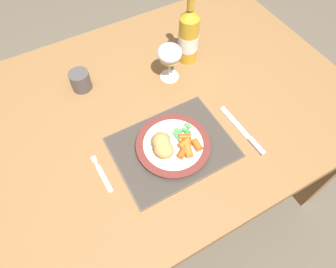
{
  "coord_description": "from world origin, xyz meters",
  "views": [
    {
      "loc": [
        -0.24,
        -0.6,
        1.56
      ],
      "look_at": [
        0.01,
        -0.15,
        0.78
      ],
      "focal_mm": 32.0,
      "sensor_mm": 36.0,
      "label": 1
    }
  ],
  "objects": [
    {
      "name": "glazed_carrots",
      "position": [
        0.04,
        -0.22,
        0.78
      ],
      "size": [
        0.09,
        0.09,
        0.02
      ],
      "color": "orange",
      "rests_on": "dinner_plate"
    },
    {
      "name": "breaded_croquettes",
      "position": [
        -0.03,
        -0.19,
        0.79
      ],
      "size": [
        0.08,
        0.1,
        0.05
      ],
      "color": "tan",
      "rests_on": "dinner_plate"
    },
    {
      "name": "table_knife",
      "position": [
        0.24,
        -0.26,
        0.74
      ],
      "size": [
        0.02,
        0.22,
        0.01
      ],
      "color": "silver",
      "rests_on": "dining_table"
    },
    {
      "name": "bottle",
      "position": [
        0.26,
        0.15,
        0.85
      ],
      "size": [
        0.07,
        0.07,
        0.3
      ],
      "color": "gold",
      "rests_on": "dining_table"
    },
    {
      "name": "fork",
      "position": [
        -0.23,
        -0.17,
        0.74
      ],
      "size": [
        0.02,
        0.14,
        0.01
      ],
      "color": "silver",
      "rests_on": "dining_table"
    },
    {
      "name": "dining_table",
      "position": [
        0.0,
        0.0,
        0.66
      ],
      "size": [
        1.48,
        0.98,
        0.74
      ],
      "color": "olive",
      "rests_on": "ground"
    },
    {
      "name": "drinking_cup",
      "position": [
        -0.15,
        0.2,
        0.78
      ],
      "size": [
        0.07,
        0.07,
        0.07
      ],
      "color": "#4C4747",
      "rests_on": "dining_table"
    },
    {
      "name": "placemat",
      "position": [
        0.01,
        -0.18,
        0.74
      ],
      "size": [
        0.37,
        0.28,
        0.01
      ],
      "color": "brown",
      "rests_on": "dining_table"
    },
    {
      "name": "wine_glass",
      "position": [
        0.15,
        0.09,
        0.85
      ],
      "size": [
        0.09,
        0.09,
        0.15
      ],
      "color": "silver",
      "rests_on": "dining_table"
    },
    {
      "name": "dinner_plate",
      "position": [
        0.01,
        -0.18,
        0.76
      ],
      "size": [
        0.24,
        0.24,
        0.02
      ],
      "color": "white",
      "rests_on": "placemat"
    },
    {
      "name": "ground_plane",
      "position": [
        0.0,
        0.0,
        0.0
      ],
      "size": [
        6.0,
        6.0,
        0.0
      ],
      "primitive_type": "plane",
      "color": "brown"
    },
    {
      "name": "green_beans_pile",
      "position": [
        0.04,
        -0.16,
        0.77
      ],
      "size": [
        0.09,
        0.05,
        0.02
      ],
      "color": "#4CA84C",
      "rests_on": "dinner_plate"
    }
  ]
}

